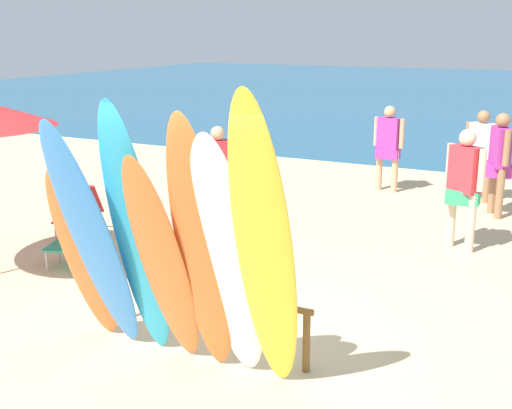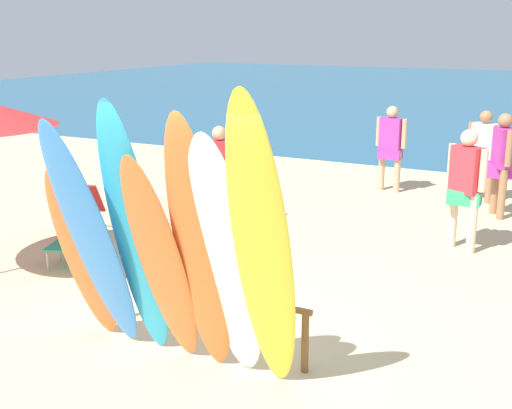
{
  "view_description": "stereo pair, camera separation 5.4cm",
  "coord_description": "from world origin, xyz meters",
  "px_view_note": "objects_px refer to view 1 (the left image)",
  "views": [
    {
      "loc": [
        3.17,
        -5.09,
        3.07
      ],
      "look_at": [
        0.0,
        1.24,
        1.17
      ],
      "focal_mm": 45.92,
      "sensor_mm": 36.0,
      "label": 1
    },
    {
      "loc": [
        3.22,
        -5.06,
        3.07
      ],
      "look_at": [
        0.0,
        1.24,
        1.17
      ],
      "focal_mm": 45.92,
      "sensor_mm": 36.0,
      "label": 2
    }
  ],
  "objects_px": {
    "beachgoer_by_water": "(464,181)",
    "surfboard_yellow_6": "(265,253)",
    "beachgoer_strolling": "(388,142)",
    "surfboard_teal_2": "(136,236)",
    "beach_chair_striped": "(79,209)",
    "surfboard_blue_1": "(93,241)",
    "beachgoer_near_rack": "(481,150)",
    "surfboard_orange_0": "(83,256)",
    "beach_chair_blue": "(159,222)",
    "beachgoer_photographing": "(218,170)",
    "surfboard_white_5": "(229,263)",
    "beachgoer_midbeach": "(499,157)",
    "beach_chair_red": "(72,233)",
    "surfboard_orange_4": "(201,251)",
    "surfboard_rack": "(200,301)",
    "surfboard_orange_3": "(163,264)"
  },
  "relations": [
    {
      "from": "surfboard_orange_0",
      "to": "surfboard_yellow_6",
      "type": "height_order",
      "value": "surfboard_yellow_6"
    },
    {
      "from": "surfboard_orange_0",
      "to": "beachgoer_photographing",
      "type": "xyz_separation_m",
      "value": [
        -0.85,
        4.1,
        -0.01
      ]
    },
    {
      "from": "surfboard_orange_0",
      "to": "beachgoer_photographing",
      "type": "bearing_deg",
      "value": 98.48
    },
    {
      "from": "surfboard_orange_0",
      "to": "beach_chair_red",
      "type": "distance_m",
      "value": 2.6
    },
    {
      "from": "surfboard_white_5",
      "to": "surfboard_orange_4",
      "type": "bearing_deg",
      "value": -173.37
    },
    {
      "from": "surfboard_orange_4",
      "to": "surfboard_yellow_6",
      "type": "height_order",
      "value": "surfboard_yellow_6"
    },
    {
      "from": "surfboard_orange_4",
      "to": "surfboard_yellow_6",
      "type": "bearing_deg",
      "value": -13.62
    },
    {
      "from": "surfboard_yellow_6",
      "to": "beachgoer_midbeach",
      "type": "xyz_separation_m",
      "value": [
        0.96,
        6.98,
        -0.35
      ]
    },
    {
      "from": "surfboard_orange_0",
      "to": "beach_chair_blue",
      "type": "height_order",
      "value": "surfboard_orange_0"
    },
    {
      "from": "beachgoer_photographing",
      "to": "beachgoer_strolling",
      "type": "distance_m",
      "value": 4.02
    },
    {
      "from": "surfboard_teal_2",
      "to": "beachgoer_near_rack",
      "type": "xyz_separation_m",
      "value": [
        1.88,
        7.75,
        -0.31
      ]
    },
    {
      "from": "beach_chair_blue",
      "to": "beach_chair_striped",
      "type": "xyz_separation_m",
      "value": [
        -1.52,
        0.07,
        -0.01
      ]
    },
    {
      "from": "surfboard_blue_1",
      "to": "beach_chair_blue",
      "type": "relative_size",
      "value": 3.02
    },
    {
      "from": "surfboard_white_5",
      "to": "beachgoer_by_water",
      "type": "bearing_deg",
      "value": 77.16
    },
    {
      "from": "surfboard_rack",
      "to": "beach_chair_red",
      "type": "distance_m",
      "value": 3.06
    },
    {
      "from": "beachgoer_near_rack",
      "to": "beachgoer_by_water",
      "type": "bearing_deg",
      "value": -70.0
    },
    {
      "from": "surfboard_teal_2",
      "to": "beachgoer_midbeach",
      "type": "bearing_deg",
      "value": 66.33
    },
    {
      "from": "surfboard_blue_1",
      "to": "beachgoer_strolling",
      "type": "xyz_separation_m",
      "value": [
        0.59,
        7.88,
        -0.23
      ]
    },
    {
      "from": "beach_chair_red",
      "to": "beach_chair_blue",
      "type": "distance_m",
      "value": 1.22
    },
    {
      "from": "surfboard_rack",
      "to": "surfboard_blue_1",
      "type": "height_order",
      "value": "surfboard_blue_1"
    },
    {
      "from": "beachgoer_by_water",
      "to": "surfboard_yellow_6",
      "type": "bearing_deg",
      "value": -68.38
    },
    {
      "from": "surfboard_blue_1",
      "to": "beachgoer_near_rack",
      "type": "height_order",
      "value": "surfboard_blue_1"
    },
    {
      "from": "surfboard_blue_1",
      "to": "beachgoer_by_water",
      "type": "relative_size",
      "value": 1.44
    },
    {
      "from": "beachgoer_by_water",
      "to": "beachgoer_strolling",
      "type": "relative_size",
      "value": 1.05
    },
    {
      "from": "surfboard_white_5",
      "to": "beach_chair_red",
      "type": "height_order",
      "value": "surfboard_white_5"
    },
    {
      "from": "surfboard_orange_0",
      "to": "surfboard_white_5",
      "type": "height_order",
      "value": "surfboard_white_5"
    },
    {
      "from": "surfboard_yellow_6",
      "to": "surfboard_rack",
      "type": "bearing_deg",
      "value": 141.88
    },
    {
      "from": "surfboard_orange_0",
      "to": "surfboard_yellow_6",
      "type": "xyz_separation_m",
      "value": [
        2.02,
        -0.16,
        0.4
      ]
    },
    {
      "from": "surfboard_teal_2",
      "to": "beach_chair_striped",
      "type": "distance_m",
      "value": 4.41
    },
    {
      "from": "surfboard_blue_1",
      "to": "surfboard_orange_4",
      "type": "relative_size",
      "value": 0.98
    },
    {
      "from": "surfboard_orange_3",
      "to": "beachgoer_by_water",
      "type": "bearing_deg",
      "value": 73.27
    },
    {
      "from": "beachgoer_near_rack",
      "to": "surfboard_teal_2",
      "type": "bearing_deg",
      "value": -87.51
    },
    {
      "from": "surfboard_blue_1",
      "to": "beachgoer_near_rack",
      "type": "xyz_separation_m",
      "value": [
        2.3,
        7.84,
        -0.22
      ]
    },
    {
      "from": "beachgoer_photographing",
      "to": "surfboard_yellow_6",
      "type": "bearing_deg",
      "value": 76.63
    },
    {
      "from": "surfboard_blue_1",
      "to": "surfboard_teal_2",
      "type": "distance_m",
      "value": 0.44
    },
    {
      "from": "beachgoer_photographing",
      "to": "beach_chair_red",
      "type": "relative_size",
      "value": 1.99
    },
    {
      "from": "surfboard_orange_4",
      "to": "surfboard_yellow_6",
      "type": "distance_m",
      "value": 0.67
    },
    {
      "from": "beachgoer_photographing",
      "to": "beachgoer_by_water",
      "type": "bearing_deg",
      "value": 143.04
    },
    {
      "from": "surfboard_white_5",
      "to": "beachgoer_near_rack",
      "type": "distance_m",
      "value": 7.8
    },
    {
      "from": "surfboard_white_5",
      "to": "surfboard_yellow_6",
      "type": "distance_m",
      "value": 0.46
    },
    {
      "from": "surfboard_teal_2",
      "to": "surfboard_orange_3",
      "type": "xyz_separation_m",
      "value": [
        0.29,
        -0.02,
        -0.22
      ]
    },
    {
      "from": "surfboard_white_5",
      "to": "beach_chair_red",
      "type": "distance_m",
      "value": 3.95
    },
    {
      "from": "beachgoer_near_rack",
      "to": "beach_chair_red",
      "type": "bearing_deg",
      "value": -110.26
    },
    {
      "from": "beachgoer_photographing",
      "to": "beachgoer_near_rack",
      "type": "relative_size",
      "value": 0.98
    },
    {
      "from": "beachgoer_by_water",
      "to": "beachgoer_midbeach",
      "type": "relative_size",
      "value": 1.0
    },
    {
      "from": "surfboard_blue_1",
      "to": "beachgoer_strolling",
      "type": "bearing_deg",
      "value": 91.54
    },
    {
      "from": "beachgoer_by_water",
      "to": "beachgoer_strolling",
      "type": "xyz_separation_m",
      "value": [
        -1.92,
        2.99,
        -0.04
      ]
    },
    {
      "from": "beachgoer_by_water",
      "to": "beachgoer_near_rack",
      "type": "relative_size",
      "value": 1.04
    },
    {
      "from": "surfboard_white_5",
      "to": "beachgoer_strolling",
      "type": "distance_m",
      "value": 7.83
    },
    {
      "from": "beachgoer_photographing",
      "to": "surfboard_teal_2",
      "type": "bearing_deg",
      "value": 62.86
    }
  ]
}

